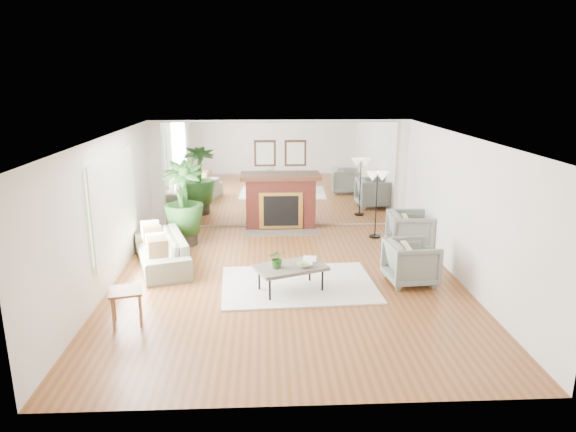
{
  "coord_description": "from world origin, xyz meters",
  "views": [
    {
      "loc": [
        -0.37,
        -8.3,
        3.42
      ],
      "look_at": [
        0.05,
        0.6,
        1.02
      ],
      "focal_mm": 32.0,
      "sensor_mm": 36.0,
      "label": 1
    }
  ],
  "objects_px": {
    "armchair_front": "(411,262)",
    "floor_lamp": "(377,182)",
    "side_table": "(126,295)",
    "coffee_table": "(291,268)",
    "fireplace": "(281,201)",
    "sofa": "(162,251)",
    "armchair_back": "(410,231)",
    "potted_ficus": "(183,201)"
  },
  "relations": [
    {
      "from": "fireplace",
      "to": "potted_ficus",
      "type": "xyz_separation_m",
      "value": [
        -2.06,
        -1.1,
        0.3
      ]
    },
    {
      "from": "side_table",
      "to": "floor_lamp",
      "type": "height_order",
      "value": "floor_lamp"
    },
    {
      "from": "fireplace",
      "to": "potted_ficus",
      "type": "distance_m",
      "value": 2.36
    },
    {
      "from": "coffee_table",
      "to": "sofa",
      "type": "distance_m",
      "value": 2.69
    },
    {
      "from": "coffee_table",
      "to": "armchair_back",
      "type": "relative_size",
      "value": 1.49
    },
    {
      "from": "sofa",
      "to": "potted_ficus",
      "type": "distance_m",
      "value": 1.46
    },
    {
      "from": "fireplace",
      "to": "coffee_table",
      "type": "height_order",
      "value": "fireplace"
    },
    {
      "from": "coffee_table",
      "to": "armchair_back",
      "type": "height_order",
      "value": "armchair_back"
    },
    {
      "from": "side_table",
      "to": "potted_ficus",
      "type": "xyz_separation_m",
      "value": [
        0.3,
        3.62,
        0.52
      ]
    },
    {
      "from": "armchair_front",
      "to": "side_table",
      "type": "distance_m",
      "value": 4.67
    },
    {
      "from": "coffee_table",
      "to": "floor_lamp",
      "type": "relative_size",
      "value": 0.87
    },
    {
      "from": "floor_lamp",
      "to": "fireplace",
      "type": "bearing_deg",
      "value": 159.52
    },
    {
      "from": "coffee_table",
      "to": "armchair_front",
      "type": "relative_size",
      "value": 1.56
    },
    {
      "from": "coffee_table",
      "to": "potted_ficus",
      "type": "xyz_separation_m",
      "value": [
        -2.11,
        2.58,
        0.54
      ]
    },
    {
      "from": "potted_ficus",
      "to": "fireplace",
      "type": "bearing_deg",
      "value": 28.03
    },
    {
      "from": "armchair_front",
      "to": "floor_lamp",
      "type": "distance_m",
      "value": 2.77
    },
    {
      "from": "fireplace",
      "to": "side_table",
      "type": "relative_size",
      "value": 3.74
    },
    {
      "from": "armchair_front",
      "to": "coffee_table",
      "type": "bearing_deg",
      "value": 91.96
    },
    {
      "from": "floor_lamp",
      "to": "armchair_front",
      "type": "bearing_deg",
      "value": -88.81
    },
    {
      "from": "sofa",
      "to": "armchair_back",
      "type": "distance_m",
      "value": 4.97
    },
    {
      "from": "coffee_table",
      "to": "armchair_back",
      "type": "xyz_separation_m",
      "value": [
        2.56,
        2.07,
        -0.02
      ]
    },
    {
      "from": "armchair_back",
      "to": "potted_ficus",
      "type": "height_order",
      "value": "potted_ficus"
    },
    {
      "from": "side_table",
      "to": "potted_ficus",
      "type": "distance_m",
      "value": 3.67
    },
    {
      "from": "fireplace",
      "to": "coffee_table",
      "type": "relative_size",
      "value": 1.6
    },
    {
      "from": "armchair_back",
      "to": "side_table",
      "type": "distance_m",
      "value": 5.85
    },
    {
      "from": "sofa",
      "to": "potted_ficus",
      "type": "height_order",
      "value": "potted_ficus"
    },
    {
      "from": "potted_ficus",
      "to": "floor_lamp",
      "type": "relative_size",
      "value": 1.22
    },
    {
      "from": "floor_lamp",
      "to": "coffee_table",
      "type": "bearing_deg",
      "value": -124.85
    },
    {
      "from": "sofa",
      "to": "side_table",
      "type": "bearing_deg",
      "value": -19.25
    },
    {
      "from": "armchair_back",
      "to": "potted_ficus",
      "type": "distance_m",
      "value": 4.73
    },
    {
      "from": "coffee_table",
      "to": "potted_ficus",
      "type": "bearing_deg",
      "value": 129.2
    },
    {
      "from": "armchair_back",
      "to": "armchair_front",
      "type": "distance_m",
      "value": 1.85
    },
    {
      "from": "armchair_front",
      "to": "potted_ficus",
      "type": "distance_m",
      "value": 4.81
    },
    {
      "from": "coffee_table",
      "to": "sofa",
      "type": "relative_size",
      "value": 0.62
    },
    {
      "from": "coffee_table",
      "to": "floor_lamp",
      "type": "bearing_deg",
      "value": 55.15
    },
    {
      "from": "coffee_table",
      "to": "armchair_front",
      "type": "bearing_deg",
      "value": 7.61
    },
    {
      "from": "fireplace",
      "to": "sofa",
      "type": "height_order",
      "value": "fireplace"
    },
    {
      "from": "fireplace",
      "to": "floor_lamp",
      "type": "xyz_separation_m",
      "value": [
        2.07,
        -0.77,
        0.59
      ]
    },
    {
      "from": "armchair_front",
      "to": "floor_lamp",
      "type": "bearing_deg",
      "value": -4.47
    },
    {
      "from": "armchair_front",
      "to": "side_table",
      "type": "bearing_deg",
      "value": 100.69
    },
    {
      "from": "armchair_front",
      "to": "side_table",
      "type": "height_order",
      "value": "armchair_front"
    },
    {
      "from": "side_table",
      "to": "fireplace",
      "type": "bearing_deg",
      "value": 63.42
    }
  ]
}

